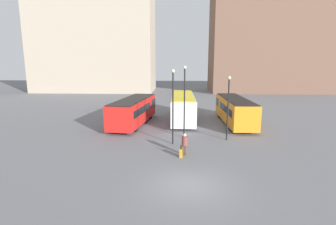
{
  "coord_description": "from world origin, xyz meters",
  "views": [
    {
      "loc": [
        -0.59,
        -13.31,
        6.66
      ],
      "look_at": [
        -1.68,
        12.62,
        1.61
      ],
      "focal_mm": 28.0,
      "sensor_mm": 36.0,
      "label": 1
    }
  ],
  "objects_px": {
    "bus_1": "(183,106)",
    "lamp_post_2": "(228,103)",
    "suitcase": "(181,153)",
    "lamp_post_1": "(173,101)",
    "bus_0": "(134,110)",
    "bus_2": "(235,110)",
    "traveler": "(185,142)",
    "lamp_post_0": "(184,97)"
  },
  "relations": [
    {
      "from": "bus_0",
      "to": "bus_1",
      "type": "relative_size",
      "value": 0.94
    },
    {
      "from": "lamp_post_2",
      "to": "lamp_post_1",
      "type": "bearing_deg",
      "value": -163.45
    },
    {
      "from": "traveler",
      "to": "lamp_post_2",
      "type": "distance_m",
      "value": 5.91
    },
    {
      "from": "bus_1",
      "to": "bus_2",
      "type": "bearing_deg",
      "value": -105.27
    },
    {
      "from": "bus_1",
      "to": "suitcase",
      "type": "bearing_deg",
      "value": 178.44
    },
    {
      "from": "suitcase",
      "to": "lamp_post_1",
      "type": "distance_m",
      "value": 4.48
    },
    {
      "from": "suitcase",
      "to": "traveler",
      "type": "bearing_deg",
      "value": -28.94
    },
    {
      "from": "traveler",
      "to": "lamp_post_0",
      "type": "distance_m",
      "value": 5.28
    },
    {
      "from": "bus_2",
      "to": "lamp_post_1",
      "type": "bearing_deg",
      "value": 137.26
    },
    {
      "from": "bus_2",
      "to": "traveler",
      "type": "xyz_separation_m",
      "value": [
        -5.63,
        -10.13,
        -0.56
      ]
    },
    {
      "from": "bus_1",
      "to": "suitcase",
      "type": "height_order",
      "value": "bus_1"
    },
    {
      "from": "lamp_post_2",
      "to": "bus_0",
      "type": "bearing_deg",
      "value": 148.92
    },
    {
      "from": "bus_0",
      "to": "bus_1",
      "type": "height_order",
      "value": "bus_1"
    },
    {
      "from": "bus_2",
      "to": "lamp_post_2",
      "type": "distance_m",
      "value": 6.67
    },
    {
      "from": "bus_1",
      "to": "lamp_post_2",
      "type": "distance_m",
      "value": 8.68
    },
    {
      "from": "bus_0",
      "to": "traveler",
      "type": "bearing_deg",
      "value": -142.52
    },
    {
      "from": "bus_1",
      "to": "traveler",
      "type": "height_order",
      "value": "bus_1"
    },
    {
      "from": "suitcase",
      "to": "lamp_post_2",
      "type": "height_order",
      "value": "lamp_post_2"
    },
    {
      "from": "traveler",
      "to": "lamp_post_1",
      "type": "relative_size",
      "value": 0.27
    },
    {
      "from": "bus_2",
      "to": "suitcase",
      "type": "bearing_deg",
      "value": 149.09
    },
    {
      "from": "bus_1",
      "to": "bus_2",
      "type": "height_order",
      "value": "bus_1"
    },
    {
      "from": "traveler",
      "to": "lamp_post_0",
      "type": "height_order",
      "value": "lamp_post_0"
    },
    {
      "from": "lamp_post_0",
      "to": "bus_2",
      "type": "bearing_deg",
      "value": 45.09
    },
    {
      "from": "bus_0",
      "to": "traveler",
      "type": "xyz_separation_m",
      "value": [
        5.32,
        -9.42,
        -0.55
      ]
    },
    {
      "from": "bus_0",
      "to": "bus_2",
      "type": "distance_m",
      "value": 10.97
    },
    {
      "from": "lamp_post_0",
      "to": "traveler",
      "type": "bearing_deg",
      "value": -90.55
    },
    {
      "from": "bus_2",
      "to": "suitcase",
      "type": "height_order",
      "value": "bus_2"
    },
    {
      "from": "bus_0",
      "to": "suitcase",
      "type": "height_order",
      "value": "bus_0"
    },
    {
      "from": "suitcase",
      "to": "lamp_post_0",
      "type": "xyz_separation_m",
      "value": [
        0.31,
        4.97,
        3.35
      ]
    },
    {
      "from": "bus_2",
      "to": "lamp_post_2",
      "type": "bearing_deg",
      "value": 161.11
    },
    {
      "from": "traveler",
      "to": "lamp_post_0",
      "type": "relative_size",
      "value": 0.26
    },
    {
      "from": "lamp_post_0",
      "to": "lamp_post_2",
      "type": "distance_m",
      "value": 3.76
    },
    {
      "from": "lamp_post_1",
      "to": "lamp_post_2",
      "type": "relative_size",
      "value": 1.11
    },
    {
      "from": "bus_0",
      "to": "lamp_post_2",
      "type": "relative_size",
      "value": 1.78
    },
    {
      "from": "bus_1",
      "to": "lamp_post_2",
      "type": "height_order",
      "value": "lamp_post_2"
    },
    {
      "from": "suitcase",
      "to": "lamp_post_2",
      "type": "xyz_separation_m",
      "value": [
        4.0,
        4.41,
        2.92
      ]
    },
    {
      "from": "lamp_post_0",
      "to": "suitcase",
      "type": "bearing_deg",
      "value": -93.53
    },
    {
      "from": "traveler",
      "to": "bus_2",
      "type": "bearing_deg",
      "value": -27.47
    },
    {
      "from": "lamp_post_2",
      "to": "bus_1",
      "type": "bearing_deg",
      "value": 115.99
    },
    {
      "from": "bus_0",
      "to": "lamp_post_1",
      "type": "bearing_deg",
      "value": -139.18
    },
    {
      "from": "bus_0",
      "to": "lamp_post_2",
      "type": "height_order",
      "value": "lamp_post_2"
    },
    {
      "from": "bus_1",
      "to": "bus_0",
      "type": "bearing_deg",
      "value": 112.23
    }
  ]
}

